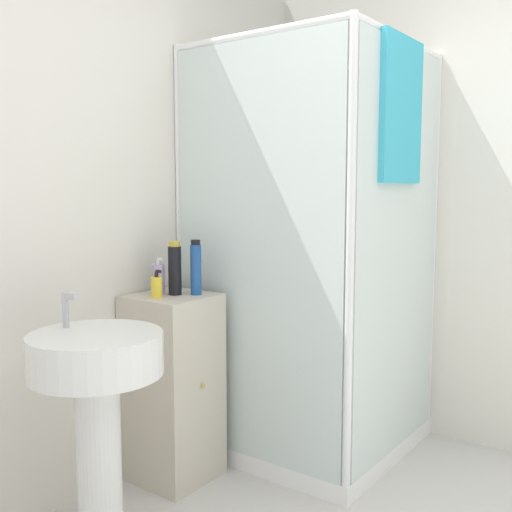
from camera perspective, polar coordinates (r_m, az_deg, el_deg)
wall_back at (r=2.62m, az=-18.64°, el=3.67°), size 6.40×0.06×2.50m
shower_enclosure at (r=3.13m, az=5.89°, el=-8.73°), size 0.99×1.02×2.06m
vanity_cabinet at (r=2.90m, az=-7.93°, el=-12.23°), size 0.36×0.38×0.87m
sink at (r=2.27m, az=-14.90°, el=-12.62°), size 0.48×0.48×0.98m
soap_dispenser at (r=2.72m, az=-9.44°, el=-2.90°), size 0.05×0.05×0.13m
shampoo_bottle_tall_black at (r=2.78m, az=-7.74°, el=-1.21°), size 0.06×0.06×0.25m
shampoo_bottle_blue at (r=2.77m, az=-5.75°, el=-1.14°), size 0.05×0.05×0.26m
lotion_bottle_white at (r=2.80m, az=-9.26°, el=-2.18°), size 0.06×0.06×0.17m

